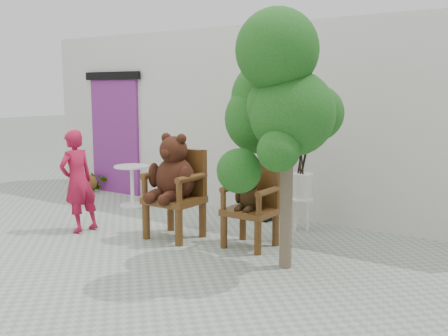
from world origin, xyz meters
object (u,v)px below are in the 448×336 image
object	(u,v)px
person	(78,181)
cafe_table	(132,181)
stool_bucket	(302,186)
chair_big	(175,179)
display_stand	(261,181)
tree	(279,103)
chair_small	(252,200)

from	to	relation	value
person	cafe_table	size ratio (longest dim) A/B	2.03
stool_bucket	chair_big	bearing A→B (deg)	-132.96
cafe_table	stool_bucket	xyz separation A→B (m)	(3.09, 0.25, 0.20)
cafe_table	display_stand	xyz separation A→B (m)	(2.28, 0.48, 0.14)
chair_big	person	size ratio (longest dim) A/B	1.00
person	display_stand	xyz separation A→B (m)	(1.79, 2.06, -0.13)
chair_big	tree	bearing A→B (deg)	-8.44
cafe_table	display_stand	distance (m)	2.33
chair_small	tree	bearing A→B (deg)	-38.33
chair_big	display_stand	distance (m)	1.64
person	tree	world-z (taller)	tree
chair_big	chair_small	distance (m)	1.11
chair_big	chair_small	world-z (taller)	chair_big
chair_big	tree	distance (m)	2.01
person	display_stand	world-z (taller)	display_stand
person	chair_small	bearing A→B (deg)	109.73
tree	chair_big	bearing A→B (deg)	171.56
chair_small	cafe_table	xyz separation A→B (m)	(-2.92, 0.83, -0.16)
chair_small	stool_bucket	world-z (taller)	stool_bucket
chair_big	person	distance (m)	1.45
stool_bucket	chair_small	bearing A→B (deg)	-99.49
chair_big	stool_bucket	distance (m)	1.83
display_stand	cafe_table	bearing A→B (deg)	-160.67
cafe_table	tree	xyz separation A→B (m)	(3.56, -1.34, 1.40)
chair_big	person	world-z (taller)	person
cafe_table	tree	world-z (taller)	tree
chair_small	person	distance (m)	2.54
chair_small	tree	world-z (taller)	tree
chair_big	person	xyz separation A→B (m)	(-1.37, -0.49, -0.09)
chair_big	display_stand	bearing A→B (deg)	75.03
person	cafe_table	bearing A→B (deg)	-160.00
chair_small	person	size ratio (longest dim) A/B	0.73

